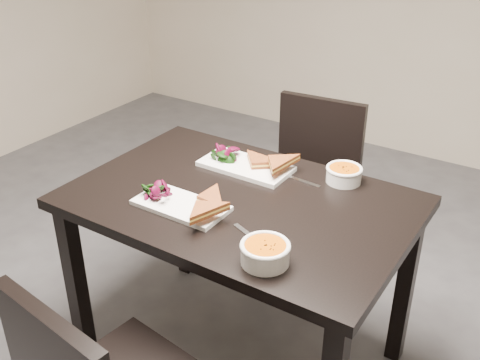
{
  "coord_description": "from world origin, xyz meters",
  "views": [
    {
      "loc": [
        0.92,
        -1.28,
        1.74
      ],
      "look_at": [
        -0.03,
        0.18,
        0.82
      ],
      "focal_mm": 42.25,
      "sensor_mm": 36.0,
      "label": 1
    }
  ],
  "objects": [
    {
      "name": "table",
      "position": [
        -0.03,
        0.18,
        0.65
      ],
      "size": [
        1.2,
        0.8,
        0.75
      ],
      "color": "black",
      "rests_on": "ground"
    },
    {
      "name": "soup_bowl_near",
      "position": [
        0.25,
        -0.1,
        0.79
      ],
      "size": [
        0.15,
        0.15,
        0.07
      ],
      "color": "white",
      "rests_on": "table"
    },
    {
      "name": "salad_near",
      "position": [
        -0.26,
        0.01,
        0.79
      ],
      "size": [
        0.1,
        0.09,
        0.04
      ],
      "primitive_type": null,
      "color": "black",
      "rests_on": "plate_near"
    },
    {
      "name": "plate_near",
      "position": [
        -0.16,
        0.01,
        0.76
      ],
      "size": [
        0.33,
        0.16,
        0.02
      ],
      "primitive_type": "cube",
      "color": "white",
      "rests_on": "table"
    },
    {
      "name": "salad_far",
      "position": [
        -0.23,
        0.39,
        0.79
      ],
      "size": [
        0.11,
        0.1,
        0.05
      ],
      "primitive_type": null,
      "color": "black",
      "rests_on": "plate_far"
    },
    {
      "name": "soup_bowl_far",
      "position": [
        0.23,
        0.49,
        0.78
      ],
      "size": [
        0.14,
        0.14,
        0.06
      ],
      "color": "white",
      "rests_on": "table"
    },
    {
      "name": "cutlery_far",
      "position": [
        0.09,
        0.41,
        0.75
      ],
      "size": [
        0.18,
        0.03,
        0.0
      ],
      "primitive_type": "cube",
      "rotation": [
        0.0,
        0.0,
        -0.09
      ],
      "color": "silver",
      "rests_on": "table"
    },
    {
      "name": "cutlery_near",
      "position": [
        0.14,
        -0.01,
        0.75
      ],
      "size": [
        0.17,
        0.08,
        0.0
      ],
      "primitive_type": "cube",
      "rotation": [
        0.0,
        0.0,
        -0.38
      ],
      "color": "silver",
      "rests_on": "table"
    },
    {
      "name": "sandwich_near",
      "position": [
        -0.09,
        0.03,
        0.79
      ],
      "size": [
        0.17,
        0.13,
        0.05
      ],
      "primitive_type": null,
      "rotation": [
        0.0,
        0.0,
        -0.07
      ],
      "color": "#A14C21",
      "rests_on": "plate_near"
    },
    {
      "name": "sandwich_far",
      "position": [
        -0.07,
        0.37,
        0.8
      ],
      "size": [
        0.22,
        0.22,
        0.06
      ],
      "primitive_type": null,
      "rotation": [
        0.0,
        0.0,
        0.7
      ],
      "color": "#A14C21",
      "rests_on": "plate_far"
    },
    {
      "name": "plate_far",
      "position": [
        -0.13,
        0.39,
        0.76
      ],
      "size": [
        0.36,
        0.18,
        0.02
      ],
      "primitive_type": "cube",
      "color": "white",
      "rests_on": "table"
    },
    {
      "name": "chair_far",
      "position": [
        -0.1,
        0.91,
        0.48
      ],
      "size": [
        0.45,
        0.45,
        0.85
      ],
      "rotation": [
        0.0,
        0.0,
        0.09
      ],
      "color": "black",
      "rests_on": "ground"
    }
  ]
}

